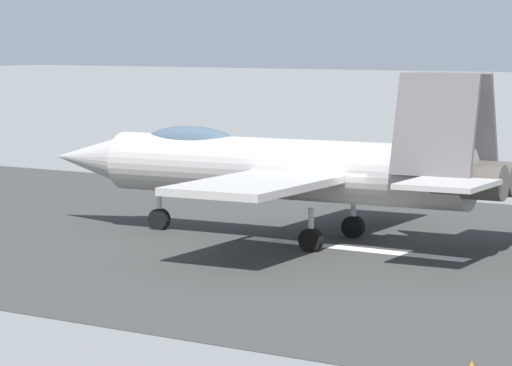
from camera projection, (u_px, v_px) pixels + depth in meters
name	position (u px, v px, depth m)	size (l,w,h in m)	color
ground_plane	(339.00, 248.00, 41.40)	(400.00, 400.00, 0.00)	slate
runway_strip	(339.00, 247.00, 41.39)	(240.00, 26.00, 0.02)	#333432
fighter_jet	(280.00, 167.00, 42.64)	(17.60, 13.64, 5.68)	#A09E9C
crew_person	(186.00, 170.00, 57.93)	(0.61, 0.47, 1.56)	#1E2338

